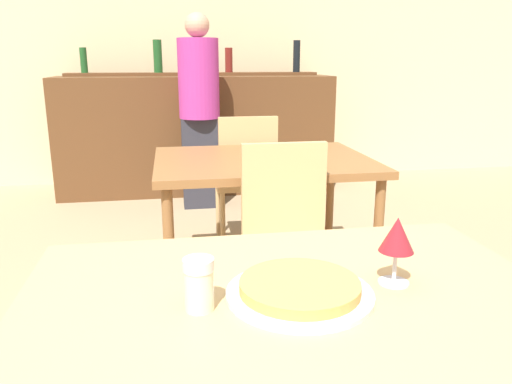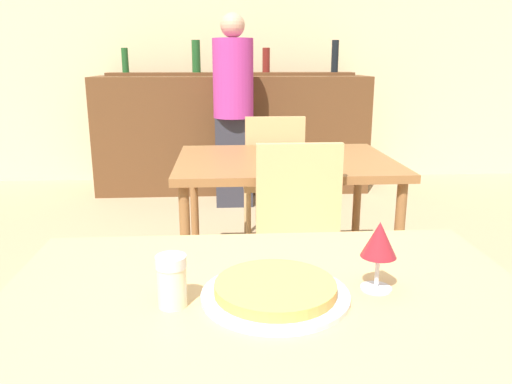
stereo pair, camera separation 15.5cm
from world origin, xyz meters
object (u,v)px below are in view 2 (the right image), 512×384
person_standing (234,105)px  wine_glass (379,242)px  chair_far_side_back (273,174)px  pizza_tray (275,291)px  chair_far_side_front (301,236)px  cheese_shaker (172,281)px

person_standing → wine_glass: bearing=-85.7°
chair_far_side_back → wine_glass: size_ratio=5.72×
chair_far_side_back → pizza_tray: chair_far_side_back is taller
chair_far_side_back → wine_glass: 2.26m
chair_far_side_front → person_standing: bearing=95.9°
person_standing → chair_far_side_front: bearing=-84.1°
pizza_tray → wine_glass: (0.23, 0.03, 0.10)m
pizza_tray → cheese_shaker: (-0.22, -0.02, 0.04)m
pizza_tray → wine_glass: size_ratio=2.03×
cheese_shaker → person_standing: (0.21, 3.32, 0.06)m
wine_glass → chair_far_side_back: bearing=90.2°
person_standing → chair_far_side_back: bearing=-77.3°
chair_far_side_front → wine_glass: 1.06m
cheese_shaker → wine_glass: size_ratio=0.70×
cheese_shaker → pizza_tray: bearing=5.5°
pizza_tray → person_standing: size_ratio=0.20×
cheese_shaker → person_standing: 3.33m
chair_far_side_front → pizza_tray: 1.08m
chair_far_side_back → cheese_shaker: bearing=79.0°
person_standing → wine_glass: 3.28m
wine_glass → chair_far_side_front: bearing=90.5°
chair_far_side_back → cheese_shaker: chair_far_side_back is taller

